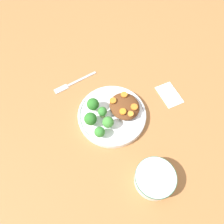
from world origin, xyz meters
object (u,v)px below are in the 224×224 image
plate (112,115)px  napkin (169,95)px  dip_bowl (155,178)px  fork (71,84)px

plate → napkin: 0.25m
plate → napkin: plate is taller
dip_bowl → napkin: bearing=136.8°
dip_bowl → fork: (-0.48, -0.09, -0.03)m
dip_bowl → napkin: (-0.25, 0.24, -0.03)m
plate → dip_bowl: (0.27, 0.01, 0.02)m
dip_bowl → napkin: size_ratio=1.15×
dip_bowl → napkin: dip_bowl is taller
napkin → plate: bearing=-94.3°
plate → fork: 0.23m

